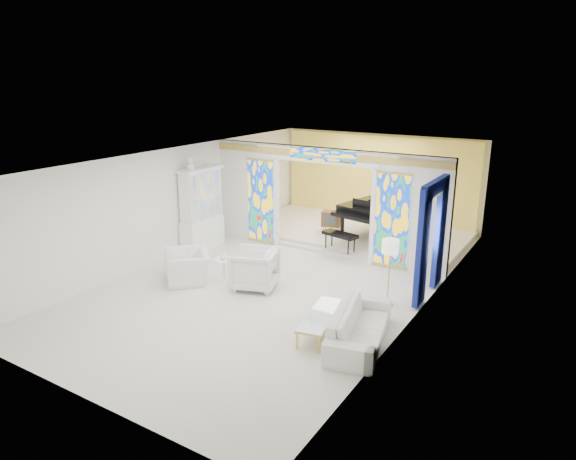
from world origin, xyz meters
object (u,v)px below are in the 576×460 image
Objects in this scene: sofa at (359,326)px; tv_console at (332,219)px; coffee_table at (321,316)px; china_cabinet at (201,209)px; armchair_left at (187,266)px; armchair_right at (254,269)px; grand_piano at (382,210)px.

sofa is 6.52m from tv_console.
coffee_table is (-0.81, -0.02, 0.01)m from sofa.
tv_console is (-2.60, 5.57, 0.27)m from coffee_table.
sofa is 3.44× the size of tv_console.
coffee_table is at bearing -26.93° from china_cabinet.
armchair_left reaches higher than sofa.
armchair_left is 1.73m from armchair_right.
china_cabinet is 2.37× the size of armchair_left.
armchair_right is at bearing -28.34° from china_cabinet.
tv_console is at bearing 45.96° from china_cabinet.
china_cabinet is 6.07m from coffee_table.
china_cabinet reaches higher than sofa.
china_cabinet is at bearing 165.48° from armchair_left.
armchair_left is at bearing 171.44° from coffee_table.
china_cabinet reaches higher than armchair_right.
sofa is 6.23m from grand_piano.
tv_console is at bearing 163.55° from armchair_right.
coffee_table is 0.54× the size of grand_piano.
armchair_right is 3.38m from sofa.
sofa is at bearing 51.70° from armchair_right.
china_cabinet reaches higher than coffee_table.
armchair_left is 1.10× the size of armchair_right.
armchair_left is 4.07m from coffee_table.
china_cabinet is at bearing -147.64° from tv_console.
sofa is at bearing -23.67° from china_cabinet.
grand_piano is (2.91, 5.30, 0.65)m from armchair_left.
tv_console is (-1.49, -0.34, -0.41)m from grand_piano.
armchair_left is at bearing -106.65° from grand_piano.
sofa is 1.31× the size of coffee_table.
sofa is 0.71× the size of grand_piano.
china_cabinet is 3.45m from armchair_right.
tv_console is at bearing 117.32° from armchair_left.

